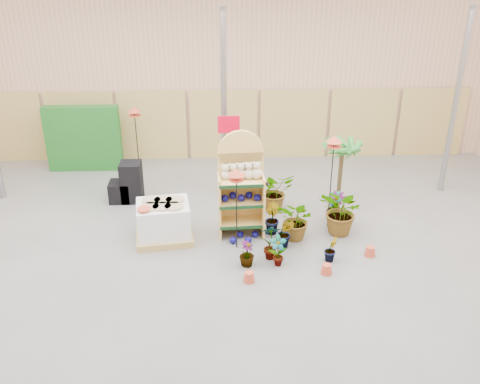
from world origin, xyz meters
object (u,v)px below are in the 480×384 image
at_px(pallet_stack, 164,221).
at_px(potted_plant_2, 297,220).
at_px(bird_table_front, 236,175).
at_px(display_shelf, 241,188).

relative_size(pallet_stack, potted_plant_2, 1.44).
bearing_deg(pallet_stack, bird_table_front, -22.86).
height_order(display_shelf, potted_plant_2, display_shelf).
relative_size(bird_table_front, potted_plant_2, 1.99).
xyz_separation_m(bird_table_front, potted_plant_2, (1.29, 0.31, -1.21)).
distance_m(display_shelf, bird_table_front, 0.94).
distance_m(pallet_stack, potted_plant_2, 2.83).
bearing_deg(bird_table_front, pallet_stack, 164.96).
bearing_deg(potted_plant_2, display_shelf, 161.71).
bearing_deg(potted_plant_2, bird_table_front, -166.55).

